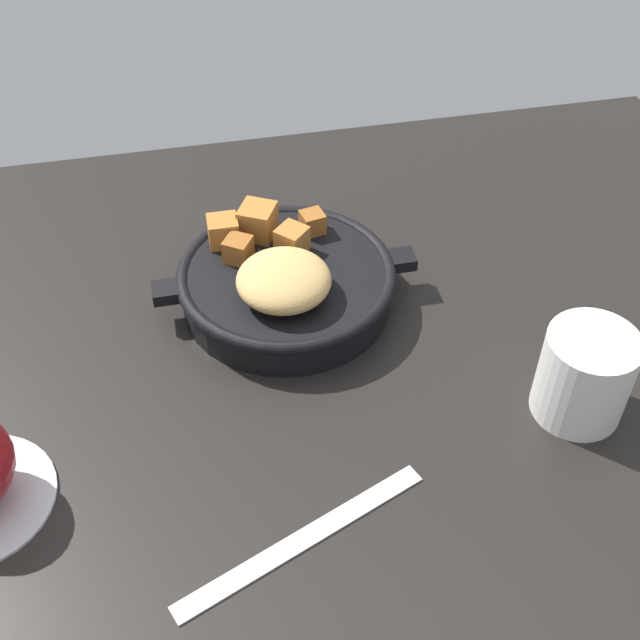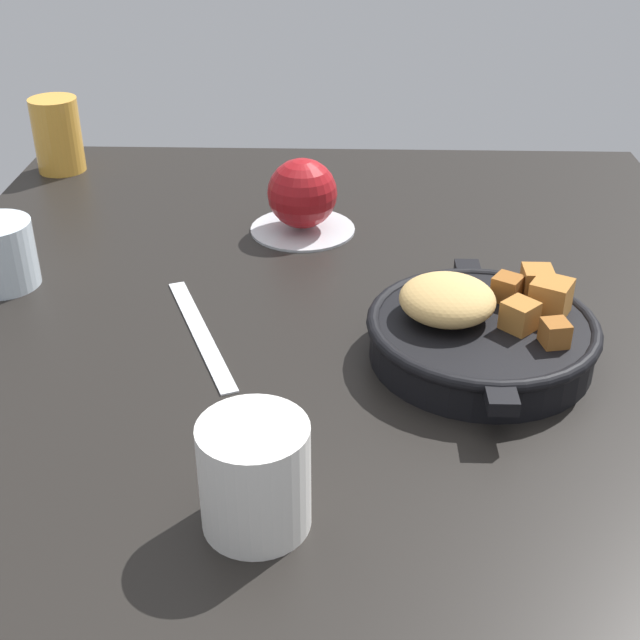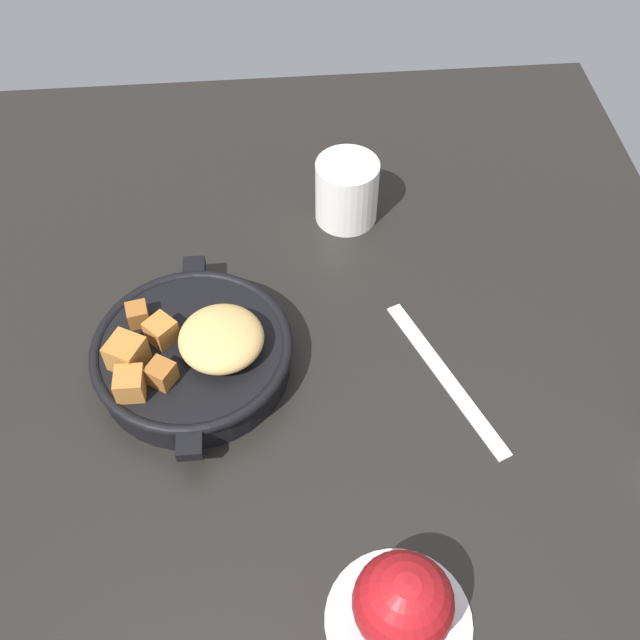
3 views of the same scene
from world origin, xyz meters
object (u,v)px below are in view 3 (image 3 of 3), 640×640
object	(u,v)px
red_apple	(403,603)
ceramic_mug_white	(347,191)
cast_iron_skillet	(194,352)
butter_knife	(445,376)

from	to	relation	value
red_apple	ceramic_mug_white	xyz separation A→B (cm)	(-48.61, 0.82, -0.61)
cast_iron_skillet	ceramic_mug_white	size ratio (longest dim) A/B	3.06
butter_knife	cast_iron_skillet	bearing A→B (deg)	-119.66
butter_knife	ceramic_mug_white	world-z (taller)	ceramic_mug_white
red_apple	butter_knife	distance (cm)	25.69
butter_knife	ceramic_mug_white	size ratio (longest dim) A/B	2.62
cast_iron_skillet	butter_knife	size ratio (longest dim) A/B	1.17
ceramic_mug_white	cast_iron_skillet	bearing A→B (deg)	-39.77
red_apple	butter_knife	bearing A→B (deg)	160.34
red_apple	butter_knife	xyz separation A→B (cm)	(-23.82, 8.51, -4.47)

